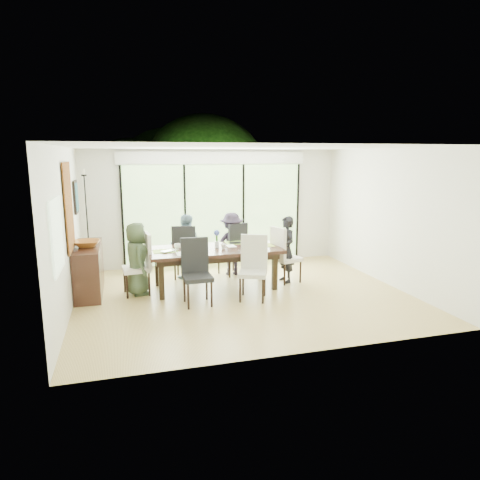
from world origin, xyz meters
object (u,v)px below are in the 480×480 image
object	(u,v)px
chair_far_left	(186,251)
person_far_right	(232,244)
person_left_end	(137,259)
laptop	(171,251)
bowl	(87,244)
cup_b	(224,246)
chair_left_end	(136,264)
chair_right_end	(287,254)
cup_c	(253,243)
person_right_end	(286,249)
chair_near_right	(253,268)
table_top	(215,250)
sideboard	(89,269)
chair_far_right	(231,248)
vase	(217,244)
cup_a	(178,246)
person_far_left	(186,247)
chair_near_left	(197,272)

from	to	relation	value
chair_far_left	person_far_right	distance (m)	1.01
person_left_end	laptop	size ratio (longest dim) A/B	3.91
bowl	cup_b	bearing A→B (deg)	-7.78
chair_far_left	person_far_right	world-z (taller)	person_far_right
chair_left_end	chair_right_end	world-z (taller)	same
cup_c	person_right_end	bearing A→B (deg)	-8.37
chair_near_right	chair_right_end	bearing A→B (deg)	64.47
table_top	person_far_right	world-z (taller)	person_far_right
table_top	person_right_end	size ratio (longest dim) A/B	1.86
person_left_end	bowl	xyz separation A→B (m)	(-0.87, 0.24, 0.29)
sideboard	chair_far_right	bearing A→B (deg)	9.93
chair_far_right	vase	distance (m)	0.98
chair_right_end	chair_far_right	size ratio (longest dim) A/B	1.00
sideboard	chair_left_end	bearing A→B (deg)	-21.84
cup_a	cup_c	size ratio (longest dim) A/B	1.00
table_top	person_far_right	bearing A→B (deg)	56.47
chair_right_end	sideboard	world-z (taller)	chair_right_end
person_far_left	vase	bearing A→B (deg)	131.46
person_left_end	cup_b	xyz separation A→B (m)	(1.63, -0.10, 0.16)
chair_right_end	person_far_left	distance (m)	2.12
chair_far_left	chair_near_left	distance (m)	1.72
chair_right_end	chair_near_left	xyz separation A→B (m)	(-2.00, -0.87, 0.00)
chair_far_right	sideboard	world-z (taller)	chair_far_right
person_right_end	chair_far_left	bearing A→B (deg)	-119.61
cup_a	person_left_end	bearing A→B (deg)	-169.11
vase	person_far_right	bearing A→B (deg)	57.34
chair_right_end	cup_b	distance (m)	1.38
chair_far_right	person_far_right	xyz separation A→B (m)	(0.00, -0.02, 0.10)
vase	sideboard	bearing A→B (deg)	173.08
vase	cup_a	distance (m)	0.76
table_top	cup_c	size ratio (longest dim) A/B	19.35
chair_far_right	person_far_left	distance (m)	1.01
chair_far_left	sideboard	world-z (taller)	chair_far_left
table_top	sideboard	bearing A→B (deg)	171.74
laptop	cup_c	size ratio (longest dim) A/B	2.66
chair_left_end	person_right_end	xyz separation A→B (m)	(2.98, 0.00, 0.10)
person_left_end	cup_a	bearing A→B (deg)	-86.34
person_left_end	cup_a	xyz separation A→B (m)	(0.78, 0.15, 0.16)
chair_near_right	cup_a	distance (m)	1.60
person_far_right	vase	distance (m)	0.94
chair_far_left	bowl	size ratio (longest dim) A/B	2.41
cup_b	chair_left_end	bearing A→B (deg)	176.53
chair_far_left	cup_c	bearing A→B (deg)	165.03
chair_right_end	person_left_end	distance (m)	2.98
laptop	cup_a	world-z (taller)	cup_a
table_top	bowl	world-z (taller)	bowl
cup_c	sideboard	world-z (taller)	sideboard
cup_b	cup_a	bearing A→B (deg)	163.61
person_far_left	cup_b	world-z (taller)	person_far_left
chair_right_end	person_far_right	world-z (taller)	person_far_right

